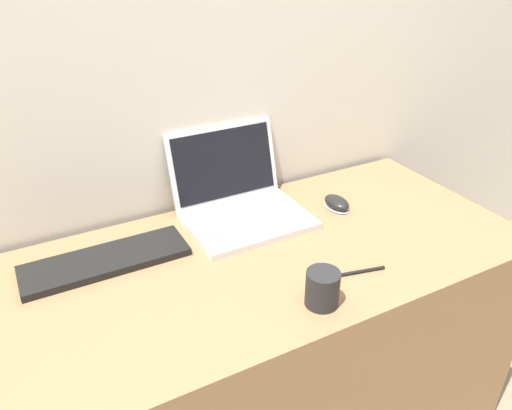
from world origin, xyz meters
name	(u,v)px	position (x,y,z in m)	size (l,w,h in m)	color
wall_back	(193,28)	(0.00, 0.71, 1.25)	(7.00, 0.04, 2.50)	silver
desk	(258,354)	(0.00, 0.34, 0.36)	(1.49, 0.67, 0.72)	#936D47
laptop	(239,200)	(0.05, 0.55, 0.78)	(0.35, 0.32, 0.24)	silver
drink_cup	(322,288)	(0.04, 0.09, 0.77)	(0.08, 0.08, 0.09)	#232326
computer_mouse	(337,203)	(0.34, 0.45, 0.74)	(0.07, 0.10, 0.03)	#B2B2B7
external_keyboard	(106,260)	(-0.37, 0.49, 0.73)	(0.42, 0.14, 0.02)	black
pen	(357,272)	(0.18, 0.15, 0.73)	(0.15, 0.04, 0.01)	black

